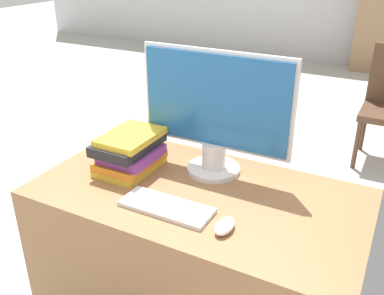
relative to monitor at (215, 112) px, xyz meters
name	(u,v)px	position (x,y,z in m)	size (l,w,h in m)	color
desk	(198,273)	(0.02, -0.17, -0.63)	(1.21, 0.65, 0.77)	#8C603D
carrel_divider	(375,273)	(0.64, -0.15, -0.38)	(0.07, 0.68, 1.26)	slate
monitor	(215,112)	(0.00, 0.00, 0.00)	(0.60, 0.21, 0.48)	silver
keyboard	(166,207)	(-0.02, -0.32, -0.24)	(0.32, 0.12, 0.02)	silver
mouse	(225,226)	(0.20, -0.34, -0.23)	(0.05, 0.10, 0.04)	white
book_stack	(130,152)	(-0.30, -0.14, -0.17)	(0.21, 0.28, 0.16)	gold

